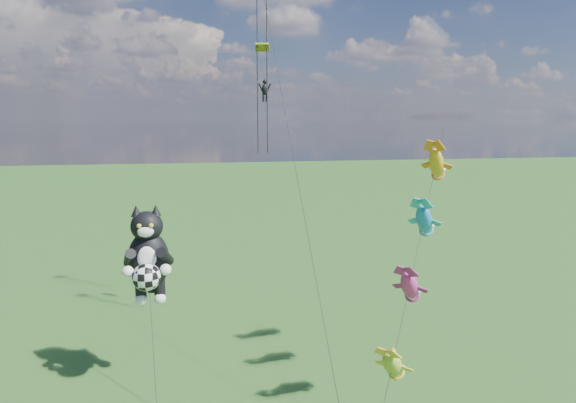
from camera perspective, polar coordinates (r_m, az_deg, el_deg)
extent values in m
cylinder|color=black|center=(29.45, -15.70, -16.22)|extent=(0.41, 2.68, 5.75)
ellipsoid|color=black|center=(29.35, -16.17, -6.69)|extent=(2.61, 2.23, 3.46)
ellipsoid|color=black|center=(28.74, -16.39, -2.82)|extent=(2.03, 1.88, 1.75)
cone|color=black|center=(28.62, -17.55, -1.05)|extent=(0.68, 0.68, 0.65)
cone|color=black|center=(28.50, -15.40, -0.99)|extent=(0.68, 0.68, 0.65)
ellipsoid|color=white|center=(28.09, -16.53, -3.46)|extent=(0.96, 0.56, 0.63)
ellipsoid|color=white|center=(28.49, -16.37, -6.53)|extent=(1.13, 0.54, 1.43)
sphere|color=gold|center=(27.98, -17.24, -2.79)|extent=(0.26, 0.26, 0.26)
sphere|color=gold|center=(27.90, -15.92, -2.76)|extent=(0.26, 0.26, 0.26)
sphere|color=white|center=(28.49, -18.46, -7.89)|extent=(0.65, 0.65, 0.65)
sphere|color=white|center=(28.25, -14.30, -7.83)|extent=(0.65, 0.65, 0.65)
sphere|color=white|center=(30.00, -17.03, -11.06)|extent=(0.69, 0.69, 0.69)
sphere|color=white|center=(29.88, -14.93, -11.04)|extent=(0.69, 0.69, 0.69)
sphere|color=white|center=(28.12, -16.43, -8.59)|extent=(1.58, 1.58, 1.58)
cylinder|color=black|center=(25.97, 14.52, -8.20)|extent=(9.48, 12.72, 15.48)
ellipsoid|color=green|center=(24.16, 12.28, -18.31)|extent=(2.12, 2.44, 2.38)
ellipsoid|color=#D83385|center=(25.65, 14.21, -9.64)|extent=(2.12, 2.44, 2.38)
ellipsoid|color=blue|center=(27.67, 15.82, -2.07)|extent=(2.12, 2.44, 2.38)
ellipsoid|color=yellow|center=(30.13, 17.17, 4.38)|extent=(2.12, 2.44, 2.38)
cylinder|color=black|center=(28.84, 0.94, 3.69)|extent=(1.88, 16.99, 25.08)
cube|color=#22A114|center=(34.07, -3.08, 17.79)|extent=(0.95, 0.52, 0.55)
cylinder|color=black|center=(33.72, -3.59, 11.66)|extent=(0.08, 0.08, 7.28)
cylinder|color=black|center=(33.80, -2.46, 11.67)|extent=(0.08, 0.08, 7.28)
cylinder|color=black|center=(37.33, -3.63, 18.99)|extent=(0.08, 0.08, 7.94)
cylinder|color=black|center=(37.42, -2.51, 18.98)|extent=(0.08, 0.08, 7.94)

